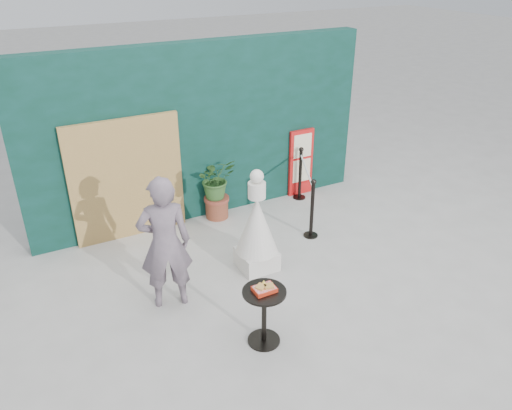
% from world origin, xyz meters
% --- Properties ---
extents(ground, '(60.00, 60.00, 0.00)m').
position_xyz_m(ground, '(0.00, 0.00, 0.00)').
color(ground, '#ADAAA5').
rests_on(ground, ground).
extents(back_wall, '(6.00, 0.30, 3.00)m').
position_xyz_m(back_wall, '(0.00, 3.15, 1.50)').
color(back_wall, '#0A2D22').
rests_on(back_wall, ground).
extents(bamboo_fence, '(1.80, 0.08, 2.00)m').
position_xyz_m(bamboo_fence, '(-1.40, 2.94, 1.00)').
color(bamboo_fence, tan).
rests_on(bamboo_fence, ground).
extents(woman, '(0.76, 0.59, 1.86)m').
position_xyz_m(woman, '(-1.46, 0.92, 0.93)').
color(woman, slate).
rests_on(woman, ground).
extents(menu_board, '(0.50, 0.07, 1.30)m').
position_xyz_m(menu_board, '(1.90, 2.95, 0.65)').
color(menu_board, red).
rests_on(menu_board, ground).
extents(statue, '(0.62, 0.62, 1.59)m').
position_xyz_m(statue, '(-0.03, 1.11, 0.65)').
color(statue, silver).
rests_on(statue, ground).
extents(cafe_table, '(0.52, 0.52, 0.75)m').
position_xyz_m(cafe_table, '(-0.71, -0.34, 0.50)').
color(cafe_table, black).
rests_on(cafe_table, ground).
extents(food_basket, '(0.26, 0.19, 0.11)m').
position_xyz_m(food_basket, '(-0.71, -0.33, 0.79)').
color(food_basket, red).
rests_on(food_basket, cafe_table).
extents(planter, '(0.66, 0.57, 1.12)m').
position_xyz_m(planter, '(0.08, 2.84, 0.65)').
color(planter, brown).
rests_on(planter, ground).
extents(stanchion_barrier, '(0.84, 1.54, 1.03)m').
position_xyz_m(stanchion_barrier, '(1.49, 2.15, 0.49)').
color(stanchion_barrier, black).
rests_on(stanchion_barrier, ground).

